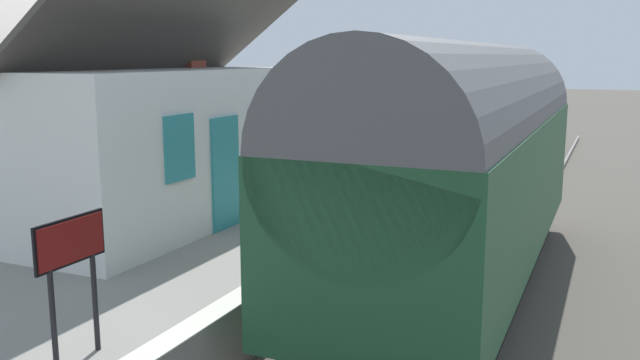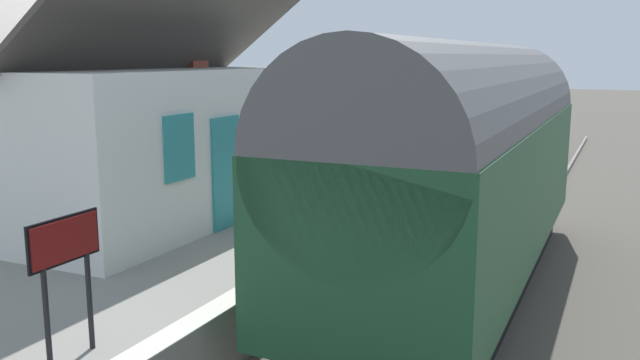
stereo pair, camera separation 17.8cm
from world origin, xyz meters
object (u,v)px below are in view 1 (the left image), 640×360
Objects in this scene: train at (461,165)px; station_building at (133,139)px; planter_under_sign at (429,151)px; tree_far_right at (120,66)px; bench_near_building at (322,162)px; planter_edge_far at (386,163)px; bench_by_lamp at (362,150)px; planter_corner_building at (365,142)px; tree_far_left at (120,14)px; station_sign_board at (71,253)px.

train is 1.60× the size of station_building.
tree_far_right reaches higher than planter_under_sign.
bench_near_building reaches higher than planter_edge_far.
planter_corner_building is at bearing 17.85° from bench_by_lamp.
train is 14.94m from tree_far_right.
bench_by_lamp is 12.56m from tree_far_left.
planter_corner_building is 15.61m from station_sign_board.
bench_near_building reaches higher than planter_corner_building.
train is at bearing -134.33° from bench_near_building.
planter_corner_building is at bearing -95.70° from tree_far_left.
bench_by_lamp is 2.27m from planter_corner_building.
train is 6.68× the size of station_sign_board.
planter_under_sign is (-0.66, -2.31, -0.07)m from planter_corner_building.
bench_near_building is at bearing 154.98° from planter_under_sign.
planter_under_sign is (8.38, 2.73, -0.99)m from train.
planter_edge_far is at bearing -94.86° from tree_far_right.
tree_far_left is (1.72, 12.95, 4.47)m from planter_under_sign.
planter_corner_building is 11.56m from tree_far_left.
tree_far_left is at bearing 72.06° from planter_edge_far.
station_building reaches higher than planter_edge_far.
tree_far_right is (13.31, 10.48, 1.67)m from station_sign_board.
tree_far_left is (3.22, 11.33, 4.35)m from bench_by_lamp.
bench_by_lamp is 1.28m from planter_edge_far.
train is 8.19m from bench_by_lamp.
planter_corner_building is at bearing -75.49° from tree_far_right.
bench_by_lamp reaches higher than planter_corner_building.
train is at bearing -22.68° from station_sign_board.
station_building is at bearing 167.64° from bench_by_lamp.
station_building is 10.79m from tree_far_right.
station_building reaches higher than station_sign_board.
bench_near_building is 1.85× the size of planter_edge_far.
tree_far_left is (16.47, 13.02, 3.63)m from station_sign_board.
tree_far_left reaches higher than tree_far_right.
station_building is 9.26× the size of planter_under_sign.
station_building is 0.84× the size of tree_far_left.
station_sign_board reaches higher than planter_under_sign.
station_building is at bearing 159.17° from planter_edge_far.
bench_near_building is 0.18× the size of tree_far_left.
tree_far_right reaches higher than station_sign_board.
station_sign_board is at bearing -171.22° from planter_corner_building.
station_sign_board reaches higher than planter_corner_building.
bench_near_building is 11.01m from station_sign_board.
planter_corner_building is 0.16× the size of tree_far_right.
planter_edge_far is 0.49× the size of station_sign_board.
station_building is 4.62× the size of bench_near_building.
planter_edge_far is 0.10× the size of tree_far_left.
planter_under_sign is (1.50, -1.62, -0.12)m from bench_by_lamp.
station_building is 7.87m from planter_edge_far.
planter_edge_far is (1.66, -1.22, -0.20)m from bench_near_building.
planter_under_sign is at bearing 0.27° from station_sign_board.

